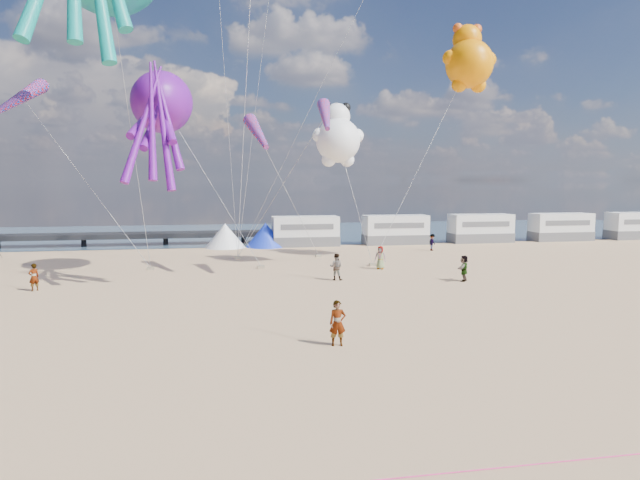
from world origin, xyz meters
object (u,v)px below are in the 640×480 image
Objects in this scene: kite_octopus_purple at (162,102)px; motorhome_2 at (480,228)px; beachgoer_2 at (432,242)px; motorhome_0 at (305,231)px; motorhome_1 at (395,230)px; sandbag_b at (261,267)px; beachgoer_5 at (34,277)px; tent_white at (225,235)px; beachgoer_1 at (336,267)px; motorhome_4 at (637,226)px; sandbag_d at (318,256)px; beachgoer_4 at (464,268)px; kite_teddy_orange at (469,64)px; sandbag_e at (238,258)px; tent_blue at (266,235)px; windsock_right at (325,116)px; sandbag_c at (372,265)px; standing_person at (338,323)px; beachgoer_0 at (380,258)px; windsock_mid at (258,133)px; kite_panda at (338,140)px; windsock_left at (22,97)px; sandbag_a at (151,268)px; motorhome_3 at (561,227)px.

motorhome_2 is at bearing 21.79° from kite_octopus_purple.
motorhome_0 is at bearing 109.33° from beachgoer_2.
sandbag_b is (-15.13, -13.95, -1.39)m from motorhome_1.
motorhome_0 is 28.28m from beachgoer_5.
tent_white is 21.09m from beachgoer_1.
motorhome_4 is at bearing 160.83° from beachgoer_5.
motorhome_1 is at bearing 63.05° from beachgoer_2.
motorhome_0 is at bearing -72.20° from beachgoer_1.
tent_white is 11.58m from sandbag_d.
kite_teddy_orange is at bearing -166.96° from beachgoer_4.
tent_blue is at bearing 69.37° from sandbag_e.
windsock_right is at bearing -23.80° from kite_octopus_purple.
beachgoer_1 reaches higher than sandbag_e.
kite_octopus_purple is (-21.99, -14.60, 10.52)m from motorhome_1.
motorhome_4 is 37.90m from sandbag_c.
motorhome_4 is 54.71m from standing_person.
tent_blue is 17.44m from beachgoer_0.
tent_blue reaches higher than beachgoer_0.
beachgoer_4 is at bearing -31.98° from windsock_mid.
windsock_left reaches higher than kite_panda.
beachgoer_5 is at bearing -167.99° from windsock_right.
tent_blue is 0.93× the size of windsock_right.
tent_white is at bearing 49.32° from windsock_left.
windsock_right is at bearing -24.60° from sandbag_a.
windsock_mid is at bearing -22.32° from sandbag_a.
windsock_left is at bearing -175.60° from sandbag_a.
sandbag_d and sandbag_e have the same top height.
standing_person is 1.07× the size of beachgoer_4.
windsock_right is (6.36, -18.70, 9.67)m from tent_white.
beachgoer_1 is 3.55× the size of sandbag_d.
sandbag_c is (-16.05, -14.34, -1.39)m from motorhome_2.
beachgoer_2 is at bearing 15.97° from sandbag_a.
windsock_mid is at bearing 98.74° from standing_person.
motorhome_3 is at bearing 0.00° from motorhome_0.
beachgoer_4 is at bearing -72.19° from motorhome_0.
beachgoer_4 is at bearing -32.06° from sandbag_b.
windsock_left is at bearing -167.02° from motorhome_4.
kite_octopus_purple reaches higher than beachgoer_1.
motorhome_2 is at bearing 35.63° from kite_panda.
kite_octopus_purple is at bearing 179.39° from beachgoer_5.
windsock_left is 20.78m from windsock_right.
kite_panda is at bearing 3.08° from kite_octopus_purple.
standing_person is 23.55m from sandbag_a.
tent_blue is 21.19m from windsock_right.
sandbag_e is (-10.26, 7.56, -0.75)m from beachgoer_0.
motorhome_3 reaches higher than beachgoer_1.
windsock_left is (-17.78, -13.77, 11.06)m from tent_blue.
kite_panda is at bearing -104.84° from beachgoer_4.
sandbag_d is 18.15m from kite_octopus_purple.
beachgoer_5 is at bearing -155.98° from sandbag_b.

